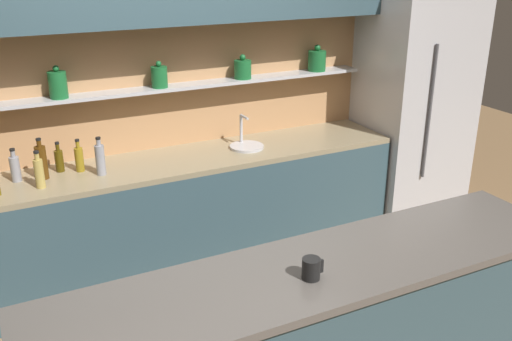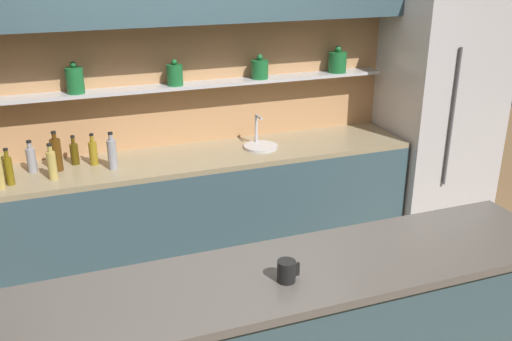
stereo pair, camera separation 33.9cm
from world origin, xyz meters
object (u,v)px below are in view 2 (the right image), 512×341
bottle_oil_0 (9,170)px  coffee_mug (287,271)px  bottle_spirit_4 (0,166)px  bottle_oil_9 (74,153)px  bottle_spirit_8 (112,153)px  bottle_spirit_6 (31,159)px  refrigerator (438,117)px  bottle_spirit_5 (56,154)px  sink_fixture (260,144)px  bottle_spirit_7 (52,164)px  bottle_oil_2 (93,152)px

bottle_oil_0 → coffee_mug: (1.18, -1.85, 0.04)m
bottle_oil_0 → bottle_spirit_4: bearing=118.7°
bottle_oil_9 → coffee_mug: 2.23m
bottle_spirit_4 → bottle_spirit_8: bottle_spirit_8 is taller
bottle_spirit_6 → refrigerator: bearing=-2.1°
bottle_spirit_5 → bottle_spirit_6: (-0.17, 0.03, -0.03)m
bottle_spirit_4 → bottle_spirit_6: size_ratio=1.05×
bottle_spirit_5 → coffee_mug: bottle_spirit_5 is taller
bottle_oil_9 → coffee_mug: (0.75, -2.10, 0.06)m
sink_fixture → bottle_oil_0: size_ratio=1.06×
refrigerator → bottle_spirit_6: refrigerator is taller
sink_fixture → coffee_mug: bearing=-107.7°
bottle_spirit_7 → bottle_spirit_8: size_ratio=0.93×
bottle_oil_2 → bottle_spirit_5: (-0.25, -0.03, 0.03)m
bottle_spirit_7 → refrigerator: bearing=1.2°
bottle_spirit_7 → bottle_spirit_8: 0.41m
bottle_spirit_8 → coffee_mug: 1.98m
refrigerator → bottle_spirit_6: 3.30m
bottle_oil_2 → bottle_spirit_5: bottle_spirit_5 is taller
bottle_spirit_4 → refrigerator: bearing=-0.5°
bottle_spirit_4 → coffee_mug: bottle_spirit_4 is taller
bottle_oil_0 → sink_fixture: bearing=3.9°
bottle_spirit_5 → bottle_spirit_8: (0.37, -0.10, -0.01)m
refrigerator → bottle_spirit_8: bearing=-179.7°
bottle_spirit_5 → bottle_spirit_8: 0.38m
bottle_oil_0 → bottle_oil_9: 0.49m
refrigerator → bottle_oil_9: refrigerator is taller
refrigerator → bottle_spirit_8: 2.76m
bottle_spirit_8 → bottle_spirit_4: bearing=176.2°
sink_fixture → bottle_spirit_4: size_ratio=1.10×
bottle_spirit_4 → bottle_oil_9: size_ratio=1.12×
bottle_spirit_6 → coffee_mug: size_ratio=2.25×
bottle_spirit_4 → bottle_spirit_7: 0.34m
coffee_mug → bottle_oil_9: bearing=109.7°
bottle_spirit_8 → coffee_mug: bottle_spirit_8 is taller
bottle_spirit_4 → sink_fixture: bearing=0.5°
bottle_oil_2 → bottle_oil_9: bearing=154.9°
bottle_oil_0 → coffee_mug: bearing=-57.5°
bottle_oil_0 → bottle_spirit_7: same height
coffee_mug → bottle_oil_0: bearing=122.5°
bottle_oil_2 → coffee_mug: 2.14m
bottle_spirit_7 → bottle_oil_9: bottle_spirit_7 is taller
bottle_spirit_6 → bottle_spirit_4: bearing=-156.2°
bottle_oil_2 → bottle_spirit_5: 0.25m
refrigerator → coffee_mug: 2.97m
coffee_mug → bottle_spirit_6: bearing=117.0°
bottle_oil_2 → bottle_spirit_8: bottle_spirit_8 is taller
bottle_oil_2 → bottle_spirit_6: 0.42m
bottle_oil_0 → bottle_oil_2: bottle_oil_0 is taller
refrigerator → bottle_oil_2: bearing=177.7°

